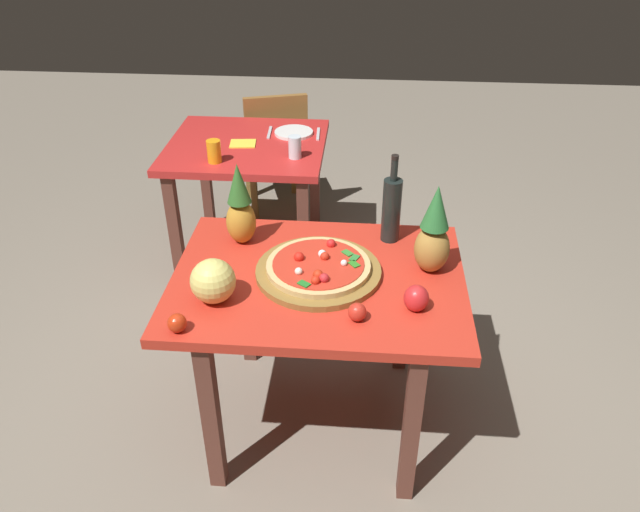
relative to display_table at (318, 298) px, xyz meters
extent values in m
plane|color=gray|center=(0.00, 0.00, -0.65)|extent=(10.00, 10.00, 0.00)
cube|color=brown|center=(-0.36, -0.36, -0.29)|extent=(0.06, 0.06, 0.72)
cube|color=brown|center=(0.36, -0.36, -0.29)|extent=(0.06, 0.06, 0.72)
cube|color=brown|center=(-0.36, 0.36, -0.29)|extent=(0.06, 0.06, 0.72)
cube|color=brown|center=(0.36, 0.36, -0.29)|extent=(0.06, 0.06, 0.72)
cube|color=red|center=(0.00, 0.00, 0.08)|extent=(1.10, 0.83, 0.04)
cube|color=brown|center=(-0.86, 0.91, -0.29)|extent=(0.06, 0.06, 0.72)
cube|color=brown|center=(-0.15, 0.91, -0.29)|extent=(0.06, 0.06, 0.72)
cube|color=brown|center=(-0.86, 1.61, -0.29)|extent=(0.06, 0.06, 0.72)
cube|color=brown|center=(-0.15, 1.61, -0.29)|extent=(0.06, 0.06, 0.72)
cube|color=red|center=(-0.50, 1.26, 0.08)|extent=(0.87, 0.80, 0.04)
cube|color=olive|center=(-0.36, 2.17, -0.45)|extent=(0.04, 0.04, 0.41)
cube|color=olive|center=(-0.67, 2.07, -0.45)|extent=(0.04, 0.04, 0.41)
cube|color=olive|center=(-0.26, 1.85, -0.45)|extent=(0.04, 0.04, 0.41)
cube|color=olive|center=(-0.58, 1.76, -0.45)|extent=(0.04, 0.04, 0.41)
cube|color=olive|center=(-0.47, 1.96, -0.22)|extent=(0.50, 0.50, 0.04)
cube|color=olive|center=(-0.41, 1.79, 0.00)|extent=(0.39, 0.15, 0.40)
cylinder|color=olive|center=(0.00, 0.01, 0.12)|extent=(0.48, 0.48, 0.02)
cylinder|color=tan|center=(0.00, 0.01, 0.14)|extent=(0.39, 0.39, 0.02)
cylinder|color=red|center=(0.00, 0.01, 0.15)|extent=(0.35, 0.35, 0.00)
sphere|color=red|center=(0.01, -0.08, 0.16)|extent=(0.04, 0.04, 0.04)
sphere|color=red|center=(0.03, -0.10, 0.16)|extent=(0.04, 0.04, 0.04)
sphere|color=red|center=(0.00, -0.11, 0.16)|extent=(0.03, 0.03, 0.03)
sphere|color=red|center=(-0.08, 0.03, 0.16)|extent=(0.04, 0.04, 0.04)
sphere|color=red|center=(0.02, 0.05, 0.16)|extent=(0.03, 0.03, 0.03)
sphere|color=red|center=(0.04, 0.14, 0.16)|extent=(0.04, 0.04, 0.04)
cube|color=#348330|center=(0.11, 0.09, 0.16)|extent=(0.05, 0.05, 0.00)
cube|color=#2F8123|center=(0.13, 0.01, 0.16)|extent=(0.05, 0.05, 0.00)
cube|color=#227727|center=(-0.04, -0.13, 0.16)|extent=(0.05, 0.05, 0.00)
cube|color=#317C35|center=(0.13, 0.05, 0.16)|extent=(0.04, 0.05, 0.00)
sphere|color=white|center=(-0.07, -0.06, 0.16)|extent=(0.03, 0.03, 0.03)
sphere|color=white|center=(0.10, 0.01, 0.16)|extent=(0.03, 0.03, 0.03)
sphere|color=white|center=(0.00, -0.07, 0.16)|extent=(0.02, 0.02, 0.02)
sphere|color=white|center=(0.01, 0.06, 0.16)|extent=(0.03, 0.03, 0.03)
cylinder|color=black|center=(0.27, 0.29, 0.24)|extent=(0.08, 0.08, 0.27)
cylinder|color=black|center=(0.27, 0.29, 0.42)|extent=(0.03, 0.03, 0.09)
cylinder|color=black|center=(0.27, 0.29, 0.47)|extent=(0.03, 0.03, 0.02)
ellipsoid|color=#AD8039|center=(0.42, 0.08, 0.20)|extent=(0.13, 0.13, 0.19)
cone|color=#2B7134|center=(0.42, 0.08, 0.38)|extent=(0.11, 0.11, 0.17)
ellipsoid|color=#C0862A|center=(-0.33, 0.23, 0.19)|extent=(0.12, 0.12, 0.18)
cone|color=#2F6728|center=(-0.33, 0.23, 0.37)|extent=(0.10, 0.10, 0.16)
sphere|color=#DCD16C|center=(-0.36, -0.18, 0.18)|extent=(0.16, 0.16, 0.16)
ellipsoid|color=red|center=(0.36, -0.17, 0.15)|extent=(0.09, 0.09, 0.10)
sphere|color=red|center=(0.15, -0.25, 0.14)|extent=(0.06, 0.06, 0.06)
sphere|color=red|center=(-0.44, -0.36, 0.14)|extent=(0.07, 0.07, 0.07)
cylinder|color=orange|center=(-0.62, 1.00, 0.16)|extent=(0.07, 0.07, 0.12)
cylinder|color=silver|center=(-0.21, 1.09, 0.16)|extent=(0.07, 0.07, 0.12)
cylinder|color=white|center=(-0.26, 1.42, 0.11)|extent=(0.22, 0.22, 0.02)
cube|color=silver|center=(-0.40, 1.42, 0.11)|extent=(0.03, 0.18, 0.01)
cube|color=silver|center=(-0.12, 1.42, 0.11)|extent=(0.02, 0.18, 0.01)
cube|color=yellow|center=(-0.52, 1.24, 0.11)|extent=(0.15, 0.13, 0.01)
camera|label=1|loc=(0.16, -1.91, 1.43)|focal=34.73mm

